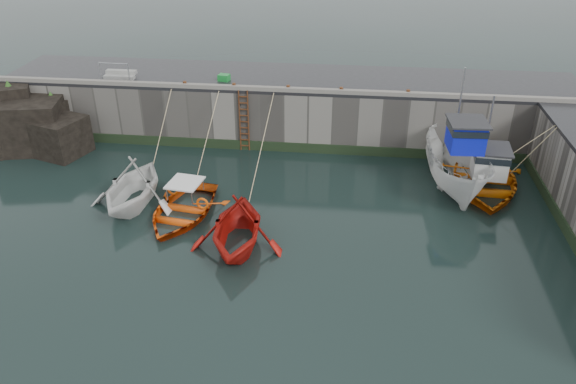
# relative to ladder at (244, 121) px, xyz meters

# --- Properties ---
(ground) EXTENTS (120.00, 120.00, 0.00)m
(ground) POSITION_rel_ladder_xyz_m (2.00, -9.91, -1.59)
(ground) COLOR black
(ground) RESTS_ON ground
(quay_back) EXTENTS (30.00, 5.00, 3.00)m
(quay_back) POSITION_rel_ladder_xyz_m (2.00, 2.59, -0.09)
(quay_back) COLOR slate
(quay_back) RESTS_ON ground
(road_back) EXTENTS (30.00, 5.00, 0.16)m
(road_back) POSITION_rel_ladder_xyz_m (2.00, 2.59, 1.49)
(road_back) COLOR black
(road_back) RESTS_ON quay_back
(kerb_back) EXTENTS (30.00, 0.30, 0.20)m
(kerb_back) POSITION_rel_ladder_xyz_m (2.00, 0.24, 1.67)
(kerb_back) COLOR slate
(kerb_back) RESTS_ON road_back
(algae_back) EXTENTS (30.00, 0.08, 0.50)m
(algae_back) POSITION_rel_ladder_xyz_m (2.00, 0.05, -1.34)
(algae_back) COLOR black
(algae_back) RESTS_ON ground
(algae_right) EXTENTS (0.08, 15.00, 0.50)m
(algae_right) POSITION_rel_ladder_xyz_m (13.96, -7.41, -1.34)
(algae_right) COLOR black
(algae_right) RESTS_ON ground
(rock_outcrop) EXTENTS (5.85, 4.24, 3.41)m
(rock_outcrop) POSITION_rel_ladder_xyz_m (-10.92, -0.80, -0.33)
(rock_outcrop) COLOR black
(rock_outcrop) RESTS_ON ground
(ladder) EXTENTS (0.51, 0.08, 3.20)m
(ladder) POSITION_rel_ladder_xyz_m (0.00, 0.00, 0.00)
(ladder) COLOR #3F1E0F
(ladder) RESTS_ON ground
(boat_near_white) EXTENTS (4.18, 4.77, 2.41)m
(boat_near_white) POSITION_rel_ladder_xyz_m (-3.71, -6.04, -1.59)
(boat_near_white) COLOR silver
(boat_near_white) RESTS_ON ground
(boat_near_white_rope) EXTENTS (0.04, 4.46, 3.10)m
(boat_near_white_rope) POSITION_rel_ladder_xyz_m (-3.71, -1.73, -1.59)
(boat_near_white_rope) COLOR tan
(boat_near_white_rope) RESTS_ON ground
(boat_near_blue) EXTENTS (3.99, 5.13, 0.97)m
(boat_near_blue) POSITION_rel_ladder_xyz_m (-1.42, -6.65, -1.59)
(boat_near_blue) COLOR #DF4B0B
(boat_near_blue) RESTS_ON ground
(boat_near_blue_rope) EXTENTS (0.04, 4.97, 3.10)m
(boat_near_blue_rope) POSITION_rel_ladder_xyz_m (-1.42, -2.03, -1.59)
(boat_near_blue_rope) COLOR tan
(boat_near_blue_rope) RESTS_ON ground
(boat_near_blacktrim) EXTENTS (4.07, 4.64, 2.33)m
(boat_near_blacktrim) POSITION_rel_ladder_xyz_m (1.32, -8.62, -1.59)
(boat_near_blacktrim) COLOR #B0160F
(boat_near_blacktrim) RESTS_ON ground
(boat_near_blacktrim_rope) EXTENTS (0.04, 6.73, 3.10)m
(boat_near_blacktrim_rope) POSITION_rel_ladder_xyz_m (1.32, -3.02, -1.59)
(boat_near_blacktrim_rope) COLOR tan
(boat_near_blacktrim_rope) RESTS_ON ground
(boat_far_white) EXTENTS (2.80, 6.65, 5.52)m
(boat_far_white) POSITION_rel_ladder_xyz_m (10.18, -2.88, -0.53)
(boat_far_white) COLOR silver
(boat_far_white) RESTS_ON ground
(boat_far_orange) EXTENTS (4.73, 6.30, 4.24)m
(boat_far_orange) POSITION_rel_ladder_xyz_m (11.50, -2.62, -1.19)
(boat_far_orange) COLOR #D9640B
(boat_far_orange) RESTS_ON ground
(fish_crate) EXTENTS (0.63, 0.54, 0.32)m
(fish_crate) POSITION_rel_ladder_xyz_m (-1.27, 1.54, 1.73)
(fish_crate) COLOR #188430
(fish_crate) RESTS_ON road_back
(railing) EXTENTS (1.60, 1.05, 1.00)m
(railing) POSITION_rel_ladder_xyz_m (-6.75, 1.33, 1.77)
(railing) COLOR #A5A8AD
(railing) RESTS_ON road_back
(bollard_a) EXTENTS (0.18, 0.18, 0.28)m
(bollard_a) POSITION_rel_ladder_xyz_m (-3.00, 0.34, 1.71)
(bollard_a) COLOR #3F1E0F
(bollard_a) RESTS_ON road_back
(bollard_b) EXTENTS (0.18, 0.18, 0.28)m
(bollard_b) POSITION_rel_ladder_xyz_m (-0.50, 0.34, 1.71)
(bollard_b) COLOR #3F1E0F
(bollard_b) RESTS_ON road_back
(bollard_c) EXTENTS (0.18, 0.18, 0.28)m
(bollard_c) POSITION_rel_ladder_xyz_m (2.20, 0.34, 1.71)
(bollard_c) COLOR #3F1E0F
(bollard_c) RESTS_ON road_back
(bollard_d) EXTENTS (0.18, 0.18, 0.28)m
(bollard_d) POSITION_rel_ladder_xyz_m (4.80, 0.34, 1.71)
(bollard_d) COLOR #3F1E0F
(bollard_d) RESTS_ON road_back
(bollard_e) EXTENTS (0.18, 0.18, 0.28)m
(bollard_e) POSITION_rel_ladder_xyz_m (8.00, 0.34, 1.71)
(bollard_e) COLOR #3F1E0F
(bollard_e) RESTS_ON road_back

